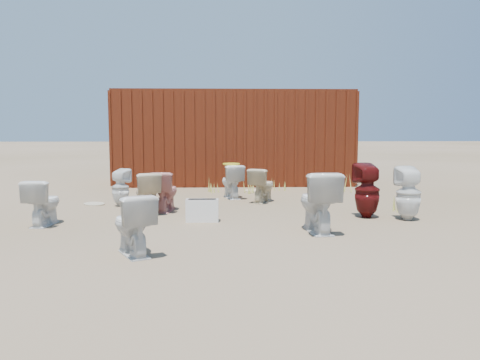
{
  "coord_description": "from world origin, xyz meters",
  "views": [
    {
      "loc": [
        -0.3,
        -7.41,
        1.41
      ],
      "look_at": [
        0.0,
        0.6,
        0.55
      ],
      "focal_mm": 35.0,
      "sensor_mm": 36.0,
      "label": 1
    }
  ],
  "objects_px": {
    "shipping_container": "(234,138)",
    "toilet_back_beige_left": "(147,193)",
    "toilet_front_c": "(133,224)",
    "toilet_back_e": "(408,193)",
    "toilet_front_e": "(318,202)",
    "toilet_back_a": "(121,188)",
    "toilet_front_a": "(43,202)",
    "toilet_front_maroon": "(367,191)",
    "toilet_back_beige_right": "(262,185)",
    "toilet_front_pink": "(165,191)",
    "toilet_back_yellowlid": "(231,181)",
    "loose_tank": "(202,210)"
  },
  "relations": [
    {
      "from": "toilet_back_a",
      "to": "toilet_back_yellowlid",
      "type": "height_order",
      "value": "toilet_back_yellowlid"
    },
    {
      "from": "toilet_front_c",
      "to": "toilet_back_yellowlid",
      "type": "xyz_separation_m",
      "value": [
        1.2,
        4.38,
        -0.0
      ]
    },
    {
      "from": "shipping_container",
      "to": "toilet_back_a",
      "type": "xyz_separation_m",
      "value": [
        -2.19,
        -3.95,
        -0.85
      ]
    },
    {
      "from": "toilet_front_e",
      "to": "toilet_front_c",
      "type": "bearing_deg",
      "value": 19.92
    },
    {
      "from": "toilet_front_e",
      "to": "toilet_back_beige_left",
      "type": "relative_size",
      "value": 1.2
    },
    {
      "from": "toilet_front_c",
      "to": "toilet_back_e",
      "type": "relative_size",
      "value": 0.83
    },
    {
      "from": "toilet_front_c",
      "to": "toilet_front_pink",
      "type": "bearing_deg",
      "value": -117.93
    },
    {
      "from": "toilet_back_beige_right",
      "to": "toilet_back_a",
      "type": "bearing_deg",
      "value": 36.77
    },
    {
      "from": "shipping_container",
      "to": "toilet_back_a",
      "type": "distance_m",
      "value": 4.59
    },
    {
      "from": "shipping_container",
      "to": "toilet_front_pink",
      "type": "xyz_separation_m",
      "value": [
        -1.3,
        -4.5,
        -0.85
      ]
    },
    {
      "from": "toilet_front_pink",
      "to": "toilet_front_e",
      "type": "distance_m",
      "value": 2.91
    },
    {
      "from": "toilet_front_a",
      "to": "toilet_front_e",
      "type": "distance_m",
      "value": 4.01
    },
    {
      "from": "toilet_back_beige_right",
      "to": "toilet_front_c",
      "type": "bearing_deg",
      "value": 93.53
    },
    {
      "from": "toilet_front_e",
      "to": "toilet_back_a",
      "type": "height_order",
      "value": "toilet_front_e"
    },
    {
      "from": "toilet_back_a",
      "to": "toilet_back_e",
      "type": "bearing_deg",
      "value": -175.36
    },
    {
      "from": "toilet_front_pink",
      "to": "toilet_back_e",
      "type": "bearing_deg",
      "value": 174.25
    },
    {
      "from": "toilet_front_c",
      "to": "loose_tank",
      "type": "bearing_deg",
      "value": -137.75
    },
    {
      "from": "toilet_back_a",
      "to": "toilet_back_beige_left",
      "type": "bearing_deg",
      "value": 149.57
    },
    {
      "from": "toilet_front_pink",
      "to": "toilet_back_yellowlid",
      "type": "xyz_separation_m",
      "value": [
        1.18,
        1.49,
        0.0
      ]
    },
    {
      "from": "toilet_front_pink",
      "to": "toilet_front_c",
      "type": "relative_size",
      "value": 0.99
    },
    {
      "from": "toilet_front_e",
      "to": "toilet_front_maroon",
      "type": "bearing_deg",
      "value": -140.32
    },
    {
      "from": "toilet_back_e",
      "to": "toilet_back_a",
      "type": "bearing_deg",
      "value": -18.08
    },
    {
      "from": "toilet_front_a",
      "to": "toilet_back_beige_left",
      "type": "relative_size",
      "value": 0.97
    },
    {
      "from": "shipping_container",
      "to": "toilet_front_pink",
      "type": "height_order",
      "value": "shipping_container"
    },
    {
      "from": "toilet_front_a",
      "to": "toilet_back_beige_left",
      "type": "height_order",
      "value": "toilet_back_beige_left"
    },
    {
      "from": "shipping_container",
      "to": "toilet_front_c",
      "type": "relative_size",
      "value": 8.52
    },
    {
      "from": "toilet_front_c",
      "to": "toilet_back_a",
      "type": "height_order",
      "value": "toilet_front_c"
    },
    {
      "from": "toilet_back_a",
      "to": "toilet_back_e",
      "type": "height_order",
      "value": "toilet_back_e"
    },
    {
      "from": "toilet_front_a",
      "to": "toilet_front_maroon",
      "type": "relative_size",
      "value": 0.78
    },
    {
      "from": "toilet_front_a",
      "to": "toilet_back_beige_right",
      "type": "relative_size",
      "value": 1.02
    },
    {
      "from": "toilet_front_c",
      "to": "toilet_back_yellowlid",
      "type": "height_order",
      "value": "toilet_front_c"
    },
    {
      "from": "toilet_front_maroon",
      "to": "loose_tank",
      "type": "distance_m",
      "value": 2.66
    },
    {
      "from": "toilet_front_a",
      "to": "toilet_front_c",
      "type": "relative_size",
      "value": 0.97
    },
    {
      "from": "toilet_front_a",
      "to": "toilet_front_c",
      "type": "height_order",
      "value": "toilet_front_c"
    },
    {
      "from": "toilet_back_a",
      "to": "toilet_back_beige_right",
      "type": "xyz_separation_m",
      "value": [
        2.67,
        0.38,
        -0.01
      ]
    },
    {
      "from": "shipping_container",
      "to": "toilet_back_beige_left",
      "type": "bearing_deg",
      "value": -108.33
    },
    {
      "from": "toilet_front_a",
      "to": "toilet_front_pink",
      "type": "xyz_separation_m",
      "value": [
        1.66,
        1.16,
        0.01
      ]
    },
    {
      "from": "shipping_container",
      "to": "toilet_front_c",
      "type": "xyz_separation_m",
      "value": [
        -1.32,
        -7.39,
        -0.85
      ]
    },
    {
      "from": "toilet_front_pink",
      "to": "toilet_back_a",
      "type": "xyz_separation_m",
      "value": [
        -0.89,
        0.55,
        -0.0
      ]
    },
    {
      "from": "toilet_front_c",
      "to": "toilet_back_beige_left",
      "type": "relative_size",
      "value": 0.99
    },
    {
      "from": "toilet_back_beige_left",
      "to": "toilet_back_beige_right",
      "type": "xyz_separation_m",
      "value": [
        2.05,
        1.18,
        -0.02
      ]
    },
    {
      "from": "toilet_back_beige_left",
      "to": "toilet_back_a",
      "type": "bearing_deg",
      "value": -70.4
    },
    {
      "from": "toilet_back_yellowlid",
      "to": "toilet_front_c",
      "type": "bearing_deg",
      "value": 59.41
    },
    {
      "from": "toilet_front_a",
      "to": "toilet_back_a",
      "type": "relative_size",
      "value": 0.98
    },
    {
      "from": "toilet_front_c",
      "to": "shipping_container",
      "type": "bearing_deg",
      "value": -127.73
    },
    {
      "from": "toilet_front_maroon",
      "to": "toilet_front_e",
      "type": "distance_m",
      "value": 1.44
    },
    {
      "from": "shipping_container",
      "to": "toilet_front_maroon",
      "type": "distance_m",
      "value": 5.67
    },
    {
      "from": "toilet_back_beige_right",
      "to": "toilet_back_beige_left",
      "type": "bearing_deg",
      "value": 58.7
    },
    {
      "from": "toilet_back_a",
      "to": "toilet_front_maroon",
      "type": "bearing_deg",
      "value": -174.82
    },
    {
      "from": "toilet_front_c",
      "to": "toilet_back_e",
      "type": "xyz_separation_m",
      "value": [
        3.92,
        1.92,
        0.07
      ]
    }
  ]
}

